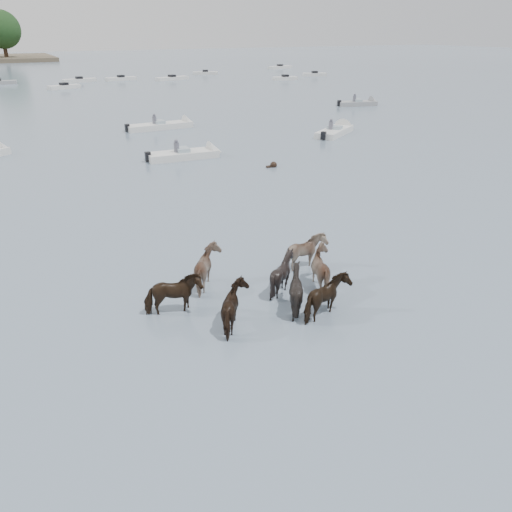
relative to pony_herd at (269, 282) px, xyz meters
name	(u,v)px	position (x,y,z in m)	size (l,w,h in m)	color
ground	(344,314)	(1.56, -1.95, -0.60)	(400.00, 400.00, 0.00)	slate
pony_herd	(269,282)	(0.00, 0.00, 0.00)	(7.06, 4.93, 1.49)	black
swimming_pony	(273,165)	(8.31, 14.64, -0.50)	(0.72, 0.44, 0.44)	black
motorboat_b	(193,154)	(4.78, 19.34, -0.37)	(5.36, 1.91, 1.92)	silver
motorboat_c	(168,125)	(6.74, 30.61, -0.37)	(6.33, 1.89, 1.92)	silver
motorboat_d	(338,130)	(18.53, 21.88, -0.37)	(5.36, 4.36, 1.92)	silver
motorboat_e	(363,103)	(30.75, 33.95, -0.37)	(5.01, 2.67, 1.92)	gray
distant_flotilla	(36,82)	(0.43, 76.01, -0.34)	(105.31, 25.39, 0.93)	gray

